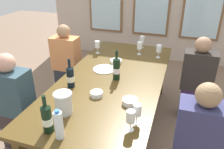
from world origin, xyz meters
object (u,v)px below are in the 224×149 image
object	(u,v)px
tasting_bowl_1	(130,101)
wine_glass_4	(97,45)
water_bottle	(59,125)
wine_glass_5	(159,49)
wine_glass_2	(142,40)
metal_pitcher	(63,103)
wine_bottle_1	(116,68)
wine_bottle_2	(47,118)
wine_bottle_0	(70,77)
seated_person_2	(67,64)
seated_person_1	(197,146)
wine_glass_0	(137,110)
wine_glass_1	(131,117)
white_plate_0	(104,69)
seated_person_3	(196,82)
tasting_bowl_0	(116,61)
dining_table	(113,83)
wine_glass_3	(140,46)
tasting_bowl_2	(97,94)
seated_person_0	(15,105)

from	to	relation	value
tasting_bowl_1	wine_glass_4	xyz separation A→B (m)	(-0.73, 1.08, 0.10)
water_bottle	wine_glass_5	size ratio (longest dim) A/B	1.38
wine_glass_2	metal_pitcher	bearing A→B (deg)	-99.66
wine_bottle_1	wine_bottle_2	xyz separation A→B (m)	(-0.24, -0.97, -0.01)
wine_bottle_0	seated_person_2	distance (m)	1.14
seated_person_1	wine_glass_5	bearing A→B (deg)	111.73
wine_bottle_0	wine_glass_0	world-z (taller)	wine_bottle_0
tasting_bowl_1	water_bottle	size ratio (longest dim) A/B	0.59
wine_glass_1	wine_glass_2	size ratio (longest dim) A/B	1.00
white_plate_0	seated_person_3	world-z (taller)	seated_person_3
water_bottle	wine_glass_1	bearing A→B (deg)	26.94
wine_glass_2	seated_person_1	distance (m)	1.82
tasting_bowl_0	dining_table	bearing A→B (deg)	-77.98
wine_bottle_0	wine_glass_2	bearing A→B (deg)	71.74
wine_glass_4	wine_glass_1	bearing A→B (deg)	-60.09
water_bottle	wine_glass_5	world-z (taller)	water_bottle
wine_glass_4	wine_bottle_1	bearing A→B (deg)	-54.22
wine_glass_3	seated_person_2	world-z (taller)	seated_person_2
tasting_bowl_2	seated_person_1	xyz separation A→B (m)	(0.94, -0.15, -0.24)
wine_bottle_1	tasting_bowl_2	distance (m)	0.41
wine_glass_3	white_plate_0	bearing A→B (deg)	-115.72
metal_pitcher	wine_glass_1	bearing A→B (deg)	-4.29
water_bottle	seated_person_0	world-z (taller)	seated_person_0
wine_bottle_2	seated_person_0	bearing A→B (deg)	147.82
wine_bottle_1	tasting_bowl_2	world-z (taller)	wine_bottle_1
metal_pitcher	wine_bottle_1	size ratio (longest dim) A/B	0.58
metal_pitcher	wine_glass_3	xyz separation A→B (m)	(0.33, 1.51, 0.02)
wine_glass_5	seated_person_3	world-z (taller)	seated_person_3
tasting_bowl_1	water_bottle	bearing A→B (deg)	-123.21
dining_table	tasting_bowl_1	world-z (taller)	tasting_bowl_1
tasting_bowl_0	seated_person_3	size ratio (longest dim) A/B	0.13
wine_glass_3	tasting_bowl_0	bearing A→B (deg)	-120.09
wine_bottle_0	tasting_bowl_2	distance (m)	0.33
wine_bottle_1	seated_person_2	bearing A→B (deg)	146.88
wine_bottle_2	wine_glass_1	xyz separation A→B (m)	(0.58, 0.20, -0.00)
wine_bottle_0	wine_glass_3	bearing A→B (deg)	66.51
wine_glass_5	seated_person_0	distance (m)	1.85
wine_bottle_0	wine_glass_5	distance (m)	1.29
tasting_bowl_0	seated_person_2	bearing A→B (deg)	165.68
dining_table	wine_glass_4	world-z (taller)	wine_glass_4
dining_table	wine_glass_3	world-z (taller)	wine_glass_3
wine_glass_0	wine_glass_4	size ratio (longest dim) A/B	1.00
tasting_bowl_1	tasting_bowl_2	distance (m)	0.34
seated_person_2	tasting_bowl_1	bearing A→B (deg)	-40.68
wine_bottle_2	tasting_bowl_2	xyz separation A→B (m)	(0.16, 0.58, -0.10)
tasting_bowl_2	water_bottle	world-z (taller)	water_bottle
wine_bottle_1	wine_glass_1	distance (m)	0.83
wine_bottle_0	seated_person_2	bearing A→B (deg)	121.55
tasting_bowl_1	seated_person_2	distance (m)	1.62
wine_glass_4	seated_person_0	world-z (taller)	seated_person_0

